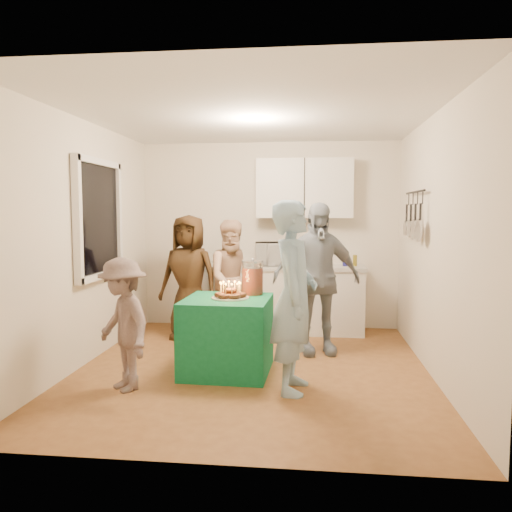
# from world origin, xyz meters

# --- Properties ---
(floor) EXTENTS (4.00, 4.00, 0.00)m
(floor) POSITION_xyz_m (0.00, 0.00, 0.00)
(floor) COLOR brown
(floor) RESTS_ON ground
(ceiling) EXTENTS (4.00, 4.00, 0.00)m
(ceiling) POSITION_xyz_m (0.00, 0.00, 2.60)
(ceiling) COLOR white
(ceiling) RESTS_ON floor
(back_wall) EXTENTS (3.60, 3.60, 0.00)m
(back_wall) POSITION_xyz_m (0.00, 2.00, 1.30)
(back_wall) COLOR silver
(back_wall) RESTS_ON floor
(left_wall) EXTENTS (4.00, 4.00, 0.00)m
(left_wall) POSITION_xyz_m (-1.80, 0.00, 1.30)
(left_wall) COLOR silver
(left_wall) RESTS_ON floor
(right_wall) EXTENTS (4.00, 4.00, 0.00)m
(right_wall) POSITION_xyz_m (1.80, 0.00, 1.30)
(right_wall) COLOR silver
(right_wall) RESTS_ON floor
(window_night) EXTENTS (0.04, 1.00, 1.20)m
(window_night) POSITION_xyz_m (-1.77, 0.30, 1.55)
(window_night) COLOR black
(window_night) RESTS_ON left_wall
(counter) EXTENTS (2.20, 0.58, 0.86)m
(counter) POSITION_xyz_m (0.20, 1.70, 0.43)
(counter) COLOR white
(counter) RESTS_ON floor
(countertop) EXTENTS (2.24, 0.62, 0.05)m
(countertop) POSITION_xyz_m (0.20, 1.70, 0.89)
(countertop) COLOR beige
(countertop) RESTS_ON counter
(upper_cabinet) EXTENTS (1.30, 0.30, 0.80)m
(upper_cabinet) POSITION_xyz_m (0.50, 1.85, 1.95)
(upper_cabinet) COLOR white
(upper_cabinet) RESTS_ON back_wall
(pot_rack) EXTENTS (0.12, 1.00, 0.60)m
(pot_rack) POSITION_xyz_m (1.72, 0.70, 1.60)
(pot_rack) COLOR black
(pot_rack) RESTS_ON right_wall
(microwave) EXTENTS (0.61, 0.46, 0.31)m
(microwave) POSITION_xyz_m (0.13, 1.70, 1.07)
(microwave) COLOR white
(microwave) RESTS_ON countertop
(party_table) EXTENTS (0.88, 0.88, 0.76)m
(party_table) POSITION_xyz_m (-0.24, -0.13, 0.38)
(party_table) COLOR #0F693D
(party_table) RESTS_ON floor
(donut_cake) EXTENTS (0.38, 0.38, 0.18)m
(donut_cake) POSITION_xyz_m (-0.21, -0.13, 0.85)
(donut_cake) COLOR #381C0C
(donut_cake) RESTS_ON party_table
(punch_jar) EXTENTS (0.22, 0.22, 0.34)m
(punch_jar) POSITION_xyz_m (-0.01, 0.14, 0.93)
(punch_jar) COLOR #AF2C0E
(punch_jar) RESTS_ON party_table
(man_birthday) EXTENTS (0.46, 0.66, 1.73)m
(man_birthday) POSITION_xyz_m (0.45, -0.58, 0.87)
(man_birthday) COLOR #92B8D4
(man_birthday) RESTS_ON floor
(woman_back_left) EXTENTS (0.86, 0.65, 1.59)m
(woman_back_left) POSITION_xyz_m (-0.96, 1.19, 0.80)
(woman_back_left) COLOR #533517
(woman_back_left) RESTS_ON floor
(woman_back_center) EXTENTS (0.90, 0.81, 1.53)m
(woman_back_center) POSITION_xyz_m (-0.38, 1.24, 0.77)
(woman_back_center) COLOR tan
(woman_back_center) RESTS_ON floor
(woman_back_right) EXTENTS (1.09, 0.66, 1.74)m
(woman_back_right) POSITION_xyz_m (0.66, 0.66, 0.87)
(woman_back_right) COLOR #0F2034
(woman_back_right) RESTS_ON floor
(child_near_left) EXTENTS (0.88, 0.87, 1.22)m
(child_near_left) POSITION_xyz_m (-1.10, -0.74, 0.61)
(child_near_left) COLOR #604F4D
(child_near_left) RESTS_ON floor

